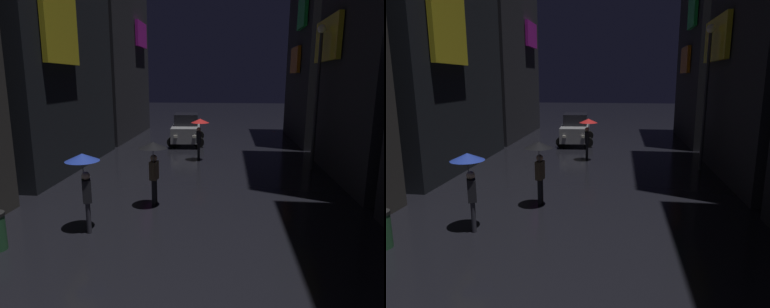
# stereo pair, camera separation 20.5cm
# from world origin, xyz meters

# --- Properties ---
(building_right_far) EXTENTS (4.25, 7.74, 15.89)m
(building_right_far) POSITION_xyz_m (7.49, 21.87, 7.95)
(building_right_far) COLOR #232328
(building_right_far) RESTS_ON ground
(pedestrian_foreground_right_red) EXTENTS (0.90, 0.90, 2.12)m
(pedestrian_foreground_right_red) POSITION_xyz_m (-0.27, 15.12, 1.67)
(pedestrian_foreground_right_red) COLOR black
(pedestrian_foreground_right_red) RESTS_ON ground
(pedestrian_far_right_black) EXTENTS (0.90, 0.90, 2.12)m
(pedestrian_far_right_black) POSITION_xyz_m (-1.17, 8.50, 1.67)
(pedestrian_far_right_black) COLOR black
(pedestrian_far_right_black) RESTS_ON ground
(pedestrian_midstreet_centre_blue) EXTENTS (0.90, 0.90, 2.12)m
(pedestrian_midstreet_centre_blue) POSITION_xyz_m (-2.59, 6.49, 1.67)
(pedestrian_midstreet_centre_blue) COLOR #2D2D38
(pedestrian_midstreet_centre_blue) RESTS_ON ground
(car_distant) EXTENTS (2.46, 4.25, 1.92)m
(car_distant) POSITION_xyz_m (-1.50, 19.72, 0.93)
(car_distant) COLOR #99999E
(car_distant) RESTS_ON ground
(streetlamp_right_far) EXTENTS (0.36, 0.36, 6.28)m
(streetlamp_right_far) POSITION_xyz_m (5.00, 13.86, 3.86)
(streetlamp_right_far) COLOR #2D2D33
(streetlamp_right_far) RESTS_ON ground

